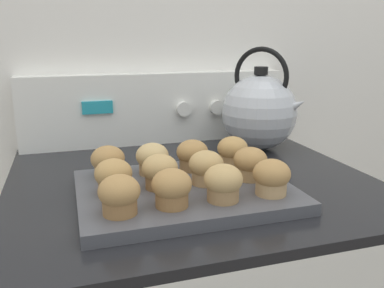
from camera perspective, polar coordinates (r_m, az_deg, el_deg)
The scene contains 16 objects.
wall_back at distance 1.18m, azimuth -5.70°, elevation 14.36°, with size 8.00×0.05×2.40m.
control_panel at distance 1.15m, azimuth -4.85°, elevation 5.04°, with size 0.73×0.07×0.19m.
muffin_pan at distance 0.77m, azimuth -1.08°, elevation -6.61°, with size 0.39×0.30×0.02m.
muffin_r0_c0 at distance 0.64m, azimuth -10.17°, elevation -7.04°, with size 0.07×0.07×0.06m.
muffin_r0_c1 at distance 0.66m, azimuth -2.86°, elevation -6.18°, with size 0.07×0.07×0.06m.
muffin_r0_c2 at distance 0.69m, azimuth 4.35°, elevation -5.46°, with size 0.07×0.07×0.06m.
muffin_r0_c3 at distance 0.72m, azimuth 11.10°, elevation -4.59°, with size 0.07×0.07×0.06m.
muffin_r1_c0 at distance 0.73m, azimuth -10.95°, elevation -4.54°, with size 0.07×0.07×0.06m.
muffin_r1_c1 at distance 0.74m, azimuth -4.52°, elevation -3.85°, with size 0.07×0.07×0.06m.
muffin_r1_c2 at distance 0.76m, azimuth 2.18°, elevation -3.29°, with size 0.07×0.07×0.06m.
muffin_r1_c3 at distance 0.79m, azimuth 8.18°, elevation -2.72°, with size 0.07×0.07×0.06m.
muffin_r2_c0 at distance 0.81m, azimuth -11.70°, elevation -2.47°, with size 0.07×0.07×0.06m.
muffin_r2_c1 at distance 0.82m, azimuth -5.59°, elevation -2.07°, with size 0.07×0.07×0.06m.
muffin_r2_c2 at distance 0.84m, azimuth 0.06°, elevation -1.55°, with size 0.07×0.07×0.06m.
muffin_r2_c3 at distance 0.87m, azimuth 5.72°, elevation -1.02°, with size 0.07×0.07×0.06m.
tea_kettle at distance 1.08m, azimuth 9.49°, elevation 4.59°, with size 0.20×0.21×0.27m.
Camera 1 is at (-0.24, -0.43, 1.21)m, focal length 38.00 mm.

